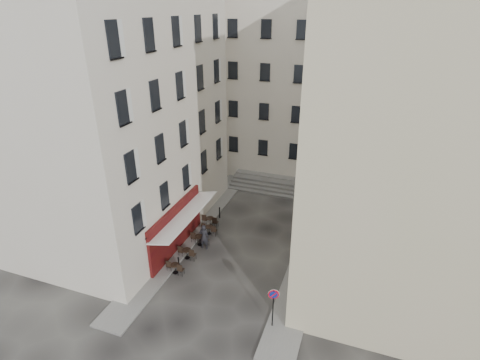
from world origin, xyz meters
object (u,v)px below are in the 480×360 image
at_px(bistro_table_a, 175,268).
at_px(bistro_table_b, 187,253).
at_px(no_parking_sign, 273,301).
at_px(pedestrian, 204,237).

relative_size(bistro_table_a, bistro_table_b, 0.95).
xyz_separation_m(no_parking_sign, pedestrian, (-6.48, 5.40, -0.86)).
height_order(bistro_table_a, bistro_table_b, bistro_table_b).
distance_m(no_parking_sign, pedestrian, 8.47).
relative_size(bistro_table_a, pedestrian, 0.63).
bearing_deg(bistro_table_b, no_parking_sign, -28.89).
bearing_deg(pedestrian, bistro_table_b, 63.43).
distance_m(no_parking_sign, bistro_table_a, 7.57).
height_order(bistro_table_b, pedestrian, pedestrian).
bearing_deg(bistro_table_b, bistro_table_a, -90.17).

